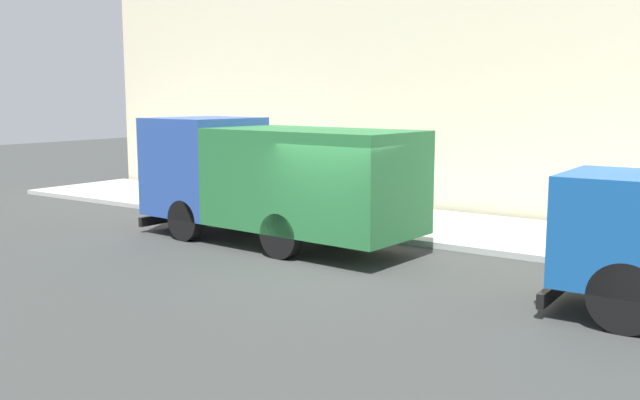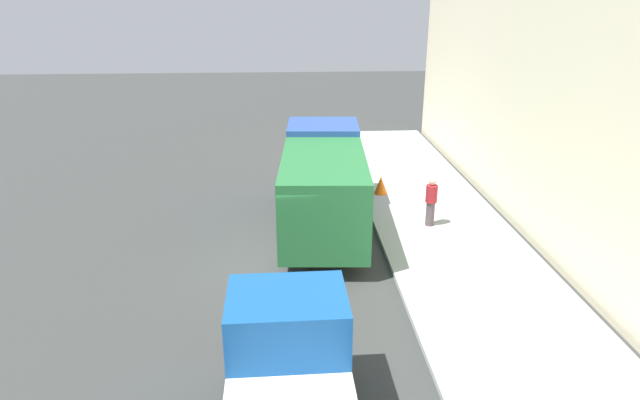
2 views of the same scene
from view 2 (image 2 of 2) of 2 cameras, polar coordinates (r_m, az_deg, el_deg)
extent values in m
plane|color=#353736|center=(15.63, -3.96, -6.62)|extent=(80.00, 80.00, 0.00)
cube|color=#A9ABA7|center=(16.37, 14.54, -5.68)|extent=(4.35, 30.00, 0.14)
cube|color=beige|center=(16.01, 25.47, 10.80)|extent=(0.50, 30.00, 9.90)
cube|color=#284A99|center=(19.43, 0.31, 4.46)|extent=(2.57, 2.42, 2.44)
cube|color=black|center=(20.43, 0.29, 6.13)|extent=(2.05, 0.19, 1.37)
cube|color=#266D37|center=(16.08, 0.39, 0.55)|extent=(2.73, 4.98, 2.25)
cube|color=black|center=(21.01, 0.28, 1.59)|extent=(2.34, 0.27, 0.24)
cylinder|color=black|center=(19.40, -2.85, 0.61)|extent=(0.36, 1.01, 1.00)
cylinder|color=black|center=(19.41, 3.47, 0.61)|extent=(0.36, 1.01, 1.00)
cylinder|color=black|center=(16.53, -3.33, -3.11)|extent=(0.36, 1.01, 1.00)
cylinder|color=black|center=(16.55, 4.09, -3.10)|extent=(0.36, 1.01, 1.00)
cube|color=#164F94|center=(10.11, -3.38, -14.09)|extent=(2.13, 1.68, 1.74)
cube|color=black|center=(10.67, -3.51, -10.70)|extent=(1.77, 0.09, 0.97)
cube|color=black|center=(11.48, -3.37, -16.13)|extent=(2.02, 0.15, 0.24)
cylinder|color=black|center=(10.41, -8.48, -19.16)|extent=(0.32, 1.09, 1.08)
cylinder|color=black|center=(10.42, 2.02, -18.84)|extent=(0.32, 1.09, 1.08)
cylinder|color=#54464A|center=(17.92, 11.41, -1.39)|extent=(0.34, 0.34, 0.80)
cylinder|color=#A72129|center=(17.68, 11.56, 0.65)|extent=(0.46, 0.46, 0.56)
sphere|color=tan|center=(17.55, 11.65, 1.84)|extent=(0.22, 0.22, 0.22)
cone|color=orange|center=(20.50, 6.36, 1.58)|extent=(0.48, 0.48, 0.68)
camera|label=1|loc=(13.68, -63.29, -6.94)|focal=39.68mm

